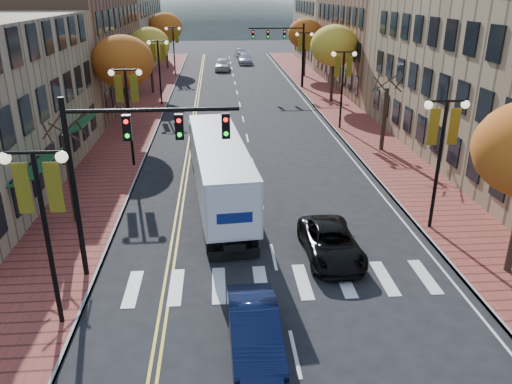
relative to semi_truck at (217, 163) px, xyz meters
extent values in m
plane|color=black|center=(2.26, -10.31, -2.06)|extent=(200.00, 200.00, 0.00)
cube|color=brown|center=(-6.74, 22.19, -1.99)|extent=(4.00, 85.00, 0.15)
cube|color=brown|center=(11.26, 22.19, -1.99)|extent=(4.00, 85.00, 0.15)
cube|color=brown|center=(-14.74, 25.69, 3.44)|extent=(12.00, 24.00, 11.00)
cube|color=#9E8966|center=(-14.74, 50.69, 2.69)|extent=(12.00, 26.00, 9.50)
cube|color=brown|center=(20.76, 31.69, 2.94)|extent=(15.00, 24.00, 10.00)
cube|color=#9E8966|center=(20.76, 53.69, 3.44)|extent=(15.00, 20.00, 11.00)
cylinder|color=#382619|center=(-6.74, -2.31, 0.19)|extent=(0.28, 0.28, 4.20)
cylinder|color=#382619|center=(-6.74, 13.69, 0.54)|extent=(0.28, 0.28, 4.90)
ellipsoid|color=#C04716|center=(-6.74, 13.69, 3.40)|extent=(4.48, 4.48, 3.81)
cylinder|color=#382619|center=(-6.74, 29.69, 0.36)|extent=(0.28, 0.28, 4.55)
ellipsoid|color=yellow|center=(-6.74, 29.69, 3.01)|extent=(4.16, 4.16, 3.54)
cylinder|color=#382619|center=(-6.74, 47.69, 0.61)|extent=(0.28, 0.28, 5.04)
ellipsoid|color=#C04716|center=(-6.74, 47.69, 3.55)|extent=(4.61, 4.61, 3.92)
cylinder|color=#382619|center=(11.26, 7.69, 0.19)|extent=(0.28, 0.28, 4.20)
cylinder|color=#382619|center=(11.26, 23.69, 0.54)|extent=(0.28, 0.28, 4.90)
ellipsoid|color=yellow|center=(11.26, 23.69, 3.40)|extent=(4.48, 4.48, 3.81)
cylinder|color=#382619|center=(11.26, 39.69, 0.47)|extent=(0.28, 0.28, 4.76)
ellipsoid|color=#C04716|center=(11.26, 39.69, 3.24)|extent=(4.35, 4.35, 3.70)
cylinder|color=black|center=(-5.24, -10.31, 0.94)|extent=(0.16, 0.16, 6.00)
cylinder|color=black|center=(-5.24, -10.31, 3.94)|extent=(1.60, 0.10, 0.10)
sphere|color=#FFF2CC|center=(-6.04, -10.31, 3.79)|extent=(0.36, 0.36, 0.36)
sphere|color=#FFF2CC|center=(-4.44, -10.31, 3.79)|extent=(0.36, 0.36, 0.36)
cube|color=gold|center=(-5.69, -10.31, 2.84)|extent=(0.45, 0.03, 1.60)
cube|color=gold|center=(-4.79, -10.31, 2.84)|extent=(0.45, 0.03, 1.60)
cylinder|color=black|center=(-5.24, 5.69, 0.94)|extent=(0.16, 0.16, 6.00)
cylinder|color=black|center=(-5.24, 5.69, 3.94)|extent=(1.60, 0.10, 0.10)
sphere|color=#FFF2CC|center=(-6.04, 5.69, 3.79)|extent=(0.36, 0.36, 0.36)
sphere|color=#FFF2CC|center=(-4.44, 5.69, 3.79)|extent=(0.36, 0.36, 0.36)
cube|color=gold|center=(-5.69, 5.69, 2.84)|extent=(0.45, 0.03, 1.60)
cube|color=gold|center=(-4.79, 5.69, 2.84)|extent=(0.45, 0.03, 1.60)
cylinder|color=black|center=(-5.24, 23.69, 0.94)|extent=(0.16, 0.16, 6.00)
cylinder|color=black|center=(-5.24, 23.69, 3.94)|extent=(1.60, 0.10, 0.10)
sphere|color=#FFF2CC|center=(-6.04, 23.69, 3.79)|extent=(0.36, 0.36, 0.36)
sphere|color=#FFF2CC|center=(-4.44, 23.69, 3.79)|extent=(0.36, 0.36, 0.36)
cube|color=gold|center=(-5.69, 23.69, 2.84)|extent=(0.45, 0.03, 1.60)
cube|color=gold|center=(-4.79, 23.69, 2.84)|extent=(0.45, 0.03, 1.60)
cylinder|color=black|center=(-5.24, 41.69, 0.94)|extent=(0.16, 0.16, 6.00)
cylinder|color=black|center=(-5.24, 41.69, 3.94)|extent=(1.60, 0.10, 0.10)
sphere|color=#FFF2CC|center=(-6.04, 41.69, 3.79)|extent=(0.36, 0.36, 0.36)
sphere|color=#FFF2CC|center=(-4.44, 41.69, 3.79)|extent=(0.36, 0.36, 0.36)
cube|color=gold|center=(-5.69, 41.69, 2.84)|extent=(0.45, 0.03, 1.60)
cube|color=gold|center=(-4.79, 41.69, 2.84)|extent=(0.45, 0.03, 1.60)
cylinder|color=black|center=(9.76, -4.31, 0.94)|extent=(0.16, 0.16, 6.00)
cylinder|color=black|center=(9.76, -4.31, 3.94)|extent=(1.60, 0.10, 0.10)
sphere|color=#FFF2CC|center=(8.96, -4.31, 3.79)|extent=(0.36, 0.36, 0.36)
sphere|color=#FFF2CC|center=(10.56, -4.31, 3.79)|extent=(0.36, 0.36, 0.36)
cube|color=gold|center=(9.31, -4.31, 2.84)|extent=(0.45, 0.03, 1.60)
cube|color=gold|center=(10.21, -4.31, 2.84)|extent=(0.45, 0.03, 1.60)
cylinder|color=black|center=(9.76, 13.69, 0.94)|extent=(0.16, 0.16, 6.00)
cylinder|color=black|center=(9.76, 13.69, 3.94)|extent=(1.60, 0.10, 0.10)
sphere|color=#FFF2CC|center=(8.96, 13.69, 3.79)|extent=(0.36, 0.36, 0.36)
sphere|color=#FFF2CC|center=(10.56, 13.69, 3.79)|extent=(0.36, 0.36, 0.36)
cube|color=gold|center=(9.31, 13.69, 2.84)|extent=(0.45, 0.03, 1.60)
cube|color=gold|center=(10.21, 13.69, 2.84)|extent=(0.45, 0.03, 1.60)
cylinder|color=black|center=(9.76, 31.69, 0.94)|extent=(0.16, 0.16, 6.00)
cylinder|color=black|center=(9.76, 31.69, 3.94)|extent=(1.60, 0.10, 0.10)
sphere|color=#FFF2CC|center=(8.96, 31.69, 3.79)|extent=(0.36, 0.36, 0.36)
sphere|color=#FFF2CC|center=(10.56, 31.69, 3.79)|extent=(0.36, 0.36, 0.36)
cube|color=gold|center=(9.31, 31.69, 2.84)|extent=(0.45, 0.03, 1.60)
cube|color=gold|center=(10.21, 31.69, 2.84)|extent=(0.45, 0.03, 1.60)
cylinder|color=black|center=(-5.14, -7.31, 1.44)|extent=(0.20, 0.20, 7.00)
cylinder|color=black|center=(-2.14, -7.31, 4.44)|extent=(6.00, 0.14, 0.14)
cube|color=black|center=(-3.04, -7.31, 3.84)|extent=(0.30, 0.25, 0.90)
sphere|color=#FF0C0C|center=(-3.04, -7.45, 4.09)|extent=(0.16, 0.16, 0.16)
cube|color=black|center=(-1.24, -7.31, 3.84)|extent=(0.30, 0.25, 0.90)
sphere|color=#FF0C0C|center=(-1.24, -7.45, 4.09)|extent=(0.16, 0.16, 0.16)
cube|color=black|center=(0.38, -7.31, 3.84)|extent=(0.30, 0.25, 0.90)
sphere|color=#FF0C0C|center=(0.38, -7.45, 4.09)|extent=(0.16, 0.16, 0.16)
cylinder|color=black|center=(9.66, 31.69, 1.44)|extent=(0.20, 0.20, 7.00)
cylinder|color=black|center=(6.66, 31.69, 4.44)|extent=(6.00, 0.14, 0.14)
cube|color=black|center=(7.56, 31.69, 3.84)|extent=(0.30, 0.25, 0.90)
sphere|color=#FF0C0C|center=(7.56, 31.55, 4.09)|extent=(0.16, 0.16, 0.16)
cube|color=black|center=(5.76, 31.69, 3.84)|extent=(0.30, 0.25, 0.90)
sphere|color=#FF0C0C|center=(5.76, 31.55, 4.09)|extent=(0.16, 0.16, 0.16)
cube|color=black|center=(4.14, 31.69, 3.84)|extent=(0.30, 0.25, 0.90)
sphere|color=#FF0C0C|center=(4.14, 31.55, 4.09)|extent=(0.16, 0.16, 0.16)
cube|color=black|center=(0.10, -1.13, -1.31)|extent=(1.94, 11.51, 0.31)
cube|color=silver|center=(0.10, -1.13, 0.23)|extent=(3.35, 11.64, 2.47)
cube|color=black|center=(-0.55, 5.91, -0.61)|extent=(2.44, 2.84, 2.21)
cylinder|color=black|center=(-0.39, -5.78, -1.62)|extent=(0.39, 0.91, 0.88)
cylinder|color=black|center=(1.45, -5.61, -1.62)|extent=(0.39, 0.91, 0.88)
cylinder|color=black|center=(-0.49, -4.73, -1.62)|extent=(0.39, 0.91, 0.88)
cylinder|color=black|center=(1.35, -4.56, -1.62)|extent=(0.39, 0.91, 0.88)
cylinder|color=black|center=(-1.37, 4.77, -1.62)|extent=(0.39, 0.91, 0.88)
cylinder|color=black|center=(0.47, 4.94, -1.62)|extent=(0.39, 0.91, 0.88)
cylinder|color=black|center=(-1.55, 6.70, -1.62)|extent=(0.39, 0.91, 0.88)
cylinder|color=black|center=(0.29, 6.87, -1.62)|extent=(0.39, 0.91, 0.88)
imported|color=black|center=(1.03, -11.99, -1.35)|extent=(1.63, 4.38, 1.43)
imported|color=black|center=(4.62, -6.46, -1.42)|extent=(2.25, 4.71, 1.30)
imported|color=silver|center=(0.89, 45.88, -1.24)|extent=(2.22, 4.95, 1.65)
imported|color=#BAB8C1|center=(4.39, 52.26, -1.33)|extent=(2.07, 5.07, 1.47)
imported|color=#ACABB3|center=(4.02, 60.69, -1.39)|extent=(1.77, 4.22, 1.36)
camera|label=1|loc=(0.11, -24.46, 8.27)|focal=35.00mm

